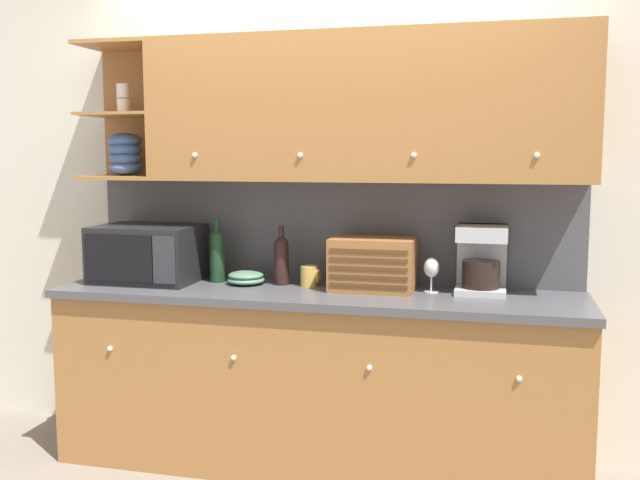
{
  "coord_description": "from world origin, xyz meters",
  "views": [
    {
      "loc": [
        0.87,
        -3.67,
        1.58
      ],
      "look_at": [
        0.0,
        -0.2,
        1.15
      ],
      "focal_mm": 40.0,
      "sensor_mm": 36.0,
      "label": 1
    }
  ],
  "objects_px": {
    "mug": "(310,276)",
    "bread_box": "(373,264)",
    "microwave": "(148,254)",
    "coffee_maker": "(481,259)",
    "bowl_stack_on_counter": "(246,278)",
    "wine_bottle": "(282,258)",
    "second_wine_bottle": "(217,253)",
    "wine_glass": "(432,269)"
  },
  "relations": [
    {
      "from": "microwave",
      "to": "mug",
      "type": "relative_size",
      "value": 5.13
    },
    {
      "from": "microwave",
      "to": "bread_box",
      "type": "distance_m",
      "value": 1.21
    },
    {
      "from": "bowl_stack_on_counter",
      "to": "bread_box",
      "type": "bearing_deg",
      "value": 0.41
    },
    {
      "from": "wine_glass",
      "to": "coffee_maker",
      "type": "height_order",
      "value": "coffee_maker"
    },
    {
      "from": "wine_bottle",
      "to": "bread_box",
      "type": "height_order",
      "value": "wine_bottle"
    },
    {
      "from": "microwave",
      "to": "second_wine_bottle",
      "type": "height_order",
      "value": "second_wine_bottle"
    },
    {
      "from": "second_wine_bottle",
      "to": "wine_bottle",
      "type": "xyz_separation_m",
      "value": [
        0.36,
        0.01,
        -0.01
      ]
    },
    {
      "from": "bowl_stack_on_counter",
      "to": "mug",
      "type": "distance_m",
      "value": 0.34
    },
    {
      "from": "second_wine_bottle",
      "to": "wine_glass",
      "type": "bearing_deg",
      "value": -0.99
    },
    {
      "from": "wine_bottle",
      "to": "bread_box",
      "type": "xyz_separation_m",
      "value": [
        0.49,
        -0.03,
        -0.01
      ]
    },
    {
      "from": "microwave",
      "to": "second_wine_bottle",
      "type": "bearing_deg",
      "value": 11.97
    },
    {
      "from": "wine_bottle",
      "to": "coffee_maker",
      "type": "xyz_separation_m",
      "value": [
        1.01,
        0.04,
        0.03
      ]
    },
    {
      "from": "microwave",
      "to": "bowl_stack_on_counter",
      "type": "xyz_separation_m",
      "value": [
        0.54,
        0.04,
        -0.12
      ]
    },
    {
      "from": "second_wine_bottle",
      "to": "bread_box",
      "type": "bearing_deg",
      "value": -1.95
    },
    {
      "from": "mug",
      "to": "wine_glass",
      "type": "xyz_separation_m",
      "value": [
        0.62,
        -0.02,
        0.06
      ]
    },
    {
      "from": "microwave",
      "to": "coffee_maker",
      "type": "bearing_deg",
      "value": 4.02
    },
    {
      "from": "wine_glass",
      "to": "bread_box",
      "type": "bearing_deg",
      "value": -178.18
    },
    {
      "from": "wine_bottle",
      "to": "mug",
      "type": "height_order",
      "value": "wine_bottle"
    },
    {
      "from": "bread_box",
      "to": "second_wine_bottle",
      "type": "bearing_deg",
      "value": 178.05
    },
    {
      "from": "bread_box",
      "to": "mug",
      "type": "bearing_deg",
      "value": 175.83
    },
    {
      "from": "microwave",
      "to": "bread_box",
      "type": "height_order",
      "value": "microwave"
    },
    {
      "from": "bowl_stack_on_counter",
      "to": "mug",
      "type": "bearing_deg",
      "value": 4.93
    },
    {
      "from": "second_wine_bottle",
      "to": "bowl_stack_on_counter",
      "type": "xyz_separation_m",
      "value": [
        0.17,
        -0.03,
        -0.12
      ]
    },
    {
      "from": "wine_bottle",
      "to": "coffee_maker",
      "type": "height_order",
      "value": "coffee_maker"
    },
    {
      "from": "wine_bottle",
      "to": "bread_box",
      "type": "bearing_deg",
      "value": -3.96
    },
    {
      "from": "microwave",
      "to": "coffee_maker",
      "type": "distance_m",
      "value": 1.73
    },
    {
      "from": "bread_box",
      "to": "coffee_maker",
      "type": "height_order",
      "value": "coffee_maker"
    },
    {
      "from": "microwave",
      "to": "mug",
      "type": "distance_m",
      "value": 0.88
    },
    {
      "from": "wine_glass",
      "to": "coffee_maker",
      "type": "distance_m",
      "value": 0.25
    },
    {
      "from": "bowl_stack_on_counter",
      "to": "coffee_maker",
      "type": "bearing_deg",
      "value": 3.73
    },
    {
      "from": "bowl_stack_on_counter",
      "to": "bread_box",
      "type": "relative_size",
      "value": 0.47
    },
    {
      "from": "second_wine_bottle",
      "to": "coffee_maker",
      "type": "distance_m",
      "value": 1.37
    },
    {
      "from": "wine_bottle",
      "to": "wine_glass",
      "type": "height_order",
      "value": "wine_bottle"
    },
    {
      "from": "second_wine_bottle",
      "to": "mug",
      "type": "height_order",
      "value": "second_wine_bottle"
    },
    {
      "from": "bread_box",
      "to": "wine_bottle",
      "type": "bearing_deg",
      "value": 176.04
    },
    {
      "from": "wine_bottle",
      "to": "bread_box",
      "type": "distance_m",
      "value": 0.49
    },
    {
      "from": "mug",
      "to": "bread_box",
      "type": "relative_size",
      "value": 0.25
    },
    {
      "from": "microwave",
      "to": "bowl_stack_on_counter",
      "type": "distance_m",
      "value": 0.55
    },
    {
      "from": "mug",
      "to": "bread_box",
      "type": "xyz_separation_m",
      "value": [
        0.33,
        -0.02,
        0.08
      ]
    },
    {
      "from": "wine_bottle",
      "to": "mug",
      "type": "xyz_separation_m",
      "value": [
        0.15,
        -0.01,
        -0.09
      ]
    },
    {
      "from": "bowl_stack_on_counter",
      "to": "wine_glass",
      "type": "xyz_separation_m",
      "value": [
        0.96,
        0.01,
        0.08
      ]
    },
    {
      "from": "bowl_stack_on_counter",
      "to": "wine_bottle",
      "type": "distance_m",
      "value": 0.21
    }
  ]
}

